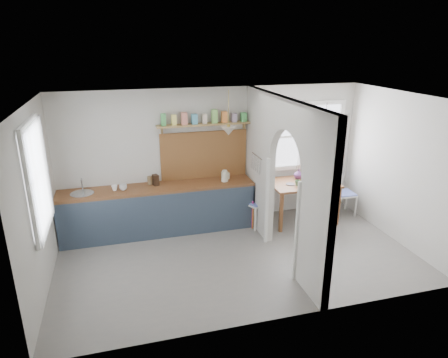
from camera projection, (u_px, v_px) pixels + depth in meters
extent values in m
cube|color=slate|center=(238.00, 258.00, 6.59)|extent=(5.80, 3.20, 0.01)
cube|color=beige|center=(241.00, 99.00, 5.74)|extent=(5.80, 3.20, 0.01)
cube|color=beige|center=(214.00, 156.00, 7.62)|extent=(5.80, 0.01, 2.60)
cube|color=beige|center=(280.00, 228.00, 4.71)|extent=(5.80, 0.01, 2.60)
cube|color=beige|center=(37.00, 203.00, 5.44)|extent=(0.01, 3.20, 2.60)
cube|color=beige|center=(399.00, 169.00, 6.89)|extent=(0.01, 3.20, 2.60)
cube|color=beige|center=(317.00, 209.00, 5.25)|extent=(0.12, 0.80, 2.60)
cube|color=beige|center=(260.00, 162.00, 7.25)|extent=(0.12, 1.20, 2.60)
cube|color=beige|center=(289.00, 135.00, 5.90)|extent=(0.12, 1.20, 1.05)
cube|color=brown|center=(158.00, 188.00, 7.21)|extent=(3.50, 0.60, 0.05)
cube|color=#43566C|center=(161.00, 217.00, 7.09)|extent=(3.50, 0.03, 0.85)
cube|color=black|center=(159.00, 210.00, 7.40)|extent=(3.46, 0.45, 0.85)
cylinder|color=#B1B5BB|center=(82.00, 194.00, 6.88)|extent=(0.40, 0.40, 0.02)
cube|color=olive|center=(204.00, 155.00, 7.53)|extent=(1.65, 0.03, 0.90)
cube|color=#A78247|center=(205.00, 124.00, 7.26)|extent=(1.75, 0.20, 0.03)
cube|color=green|center=(163.00, 121.00, 7.03)|extent=(0.09, 0.09, 0.18)
cube|color=#E8D458|center=(174.00, 120.00, 7.08)|extent=(0.09, 0.09, 0.18)
cube|color=#D27561|center=(184.00, 120.00, 7.13)|extent=(0.09, 0.09, 0.18)
cube|color=#469AB6|center=(194.00, 119.00, 7.17)|extent=(0.09, 0.09, 0.18)
cube|color=beige|center=(205.00, 119.00, 7.22)|extent=(0.09, 0.09, 0.18)
cube|color=#6FB14B|center=(214.00, 118.00, 7.27)|extent=(0.09, 0.09, 0.18)
cube|color=orange|center=(224.00, 118.00, 7.31)|extent=(0.09, 0.09, 0.18)
cube|color=gray|center=(234.00, 117.00, 7.36)|extent=(0.09, 0.09, 0.18)
cube|color=green|center=(244.00, 117.00, 7.41)|extent=(0.09, 0.09, 0.18)
cone|color=silver|center=(228.00, 131.00, 7.06)|extent=(0.26, 0.26, 0.16)
cylinder|color=#B1B5BB|center=(257.00, 156.00, 7.09)|extent=(0.02, 0.50, 0.02)
imported|color=white|center=(115.00, 188.00, 6.99)|extent=(0.12, 0.12, 0.10)
imported|color=silver|center=(123.00, 187.00, 7.01)|extent=(0.16, 0.16, 0.10)
cube|color=black|center=(156.00, 180.00, 7.24)|extent=(0.12, 0.15, 0.20)
cylinder|color=brown|center=(150.00, 180.00, 7.29)|extent=(0.13, 0.13, 0.15)
cube|color=#CA3182|center=(252.00, 215.00, 7.54)|extent=(0.02, 0.03, 0.55)
cube|color=orange|center=(253.00, 217.00, 7.53)|extent=(0.02, 0.03, 0.50)
imported|color=white|center=(321.00, 181.00, 7.67)|extent=(0.32, 0.32, 0.06)
imported|color=#507448|center=(297.00, 183.00, 7.51)|extent=(0.13, 0.13, 0.10)
cylinder|color=#3A3232|center=(290.00, 184.00, 7.57)|extent=(0.22, 0.22, 0.01)
imported|color=#542B5D|center=(299.00, 174.00, 7.88)|extent=(0.20, 0.20, 0.19)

